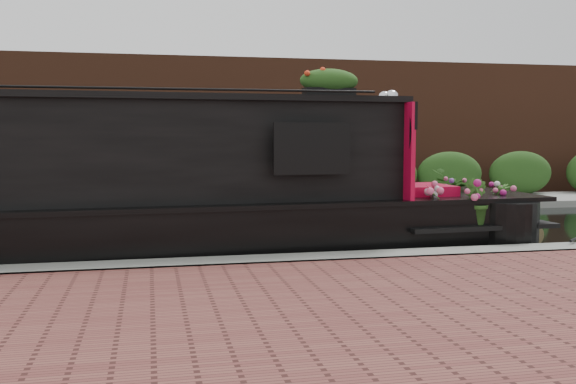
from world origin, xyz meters
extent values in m
plane|color=black|center=(0.00, 0.00, 0.00)|extent=(80.00, 80.00, 0.00)
cube|color=gray|center=(0.00, -3.30, 0.00)|extent=(40.00, 0.60, 0.50)
cube|color=gray|center=(0.00, 4.20, 0.00)|extent=(40.00, 2.40, 0.34)
cube|color=#224517|center=(0.00, 5.10, 0.00)|extent=(40.00, 1.10, 2.80)
cube|color=#532C1C|center=(0.00, 7.20, 0.00)|extent=(40.00, 1.00, 8.00)
cube|color=black|center=(-3.09, -1.79, 1.55)|extent=(10.11, 2.40, 1.47)
cube|color=black|center=(-3.09, -1.79, 2.33)|extent=(10.28, 2.57, 0.09)
cube|color=#B9072C|center=(1.95, -1.79, 1.55)|extent=(0.16, 1.91, 1.47)
cube|color=black|center=(0.50, -2.76, 1.63)|extent=(0.98, 0.08, 0.60)
cube|color=#B9072C|center=(2.52, -1.79, 0.76)|extent=(0.92, 1.02, 0.54)
sphere|color=silver|center=(1.96, -1.94, 2.41)|extent=(0.20, 0.20, 0.20)
sphere|color=silver|center=(1.96, -1.63, 2.41)|extent=(0.20, 0.20, 0.20)
cube|color=black|center=(1.02, -1.79, 2.45)|extent=(0.80, 0.29, 0.15)
ellipsoid|color=#F03B1A|center=(1.02, -1.79, 2.66)|extent=(0.86, 0.28, 0.26)
imported|color=#28511B|center=(2.41, -2.50, 0.79)|extent=(0.34, 0.38, 0.59)
imported|color=#28511B|center=(3.09, -2.54, 0.83)|extent=(0.41, 0.45, 0.68)
imported|color=#28511B|center=(3.42, -1.10, 0.86)|extent=(0.88, 0.86, 0.75)
imported|color=#28511B|center=(3.79, -2.03, 0.77)|extent=(0.40, 0.40, 0.56)
imported|color=#28511B|center=(2.44, -0.93, 0.80)|extent=(0.38, 0.39, 0.62)
cylinder|color=olive|center=(4.43, -1.79, 0.19)|extent=(0.38, 0.42, 0.38)
camera|label=1|loc=(-1.67, -11.24, 1.81)|focal=40.00mm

